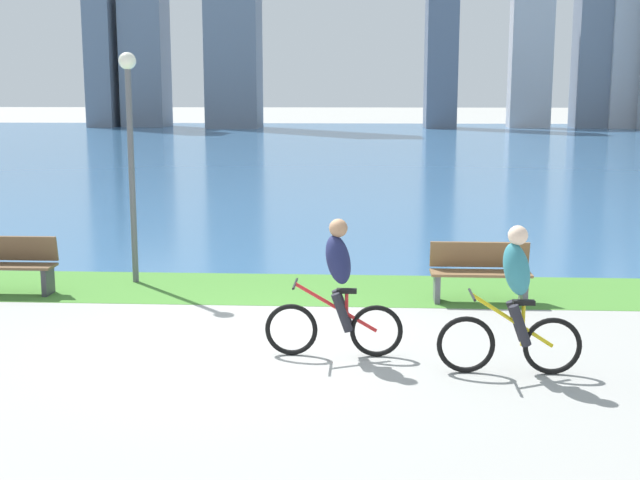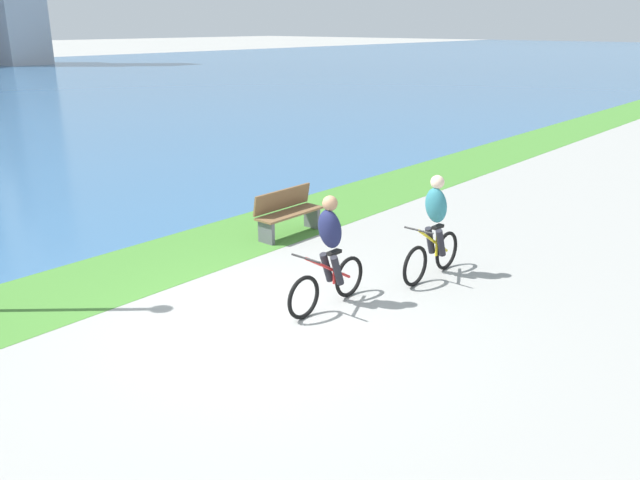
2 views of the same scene
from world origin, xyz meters
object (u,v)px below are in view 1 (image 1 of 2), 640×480
object	(u,v)px
bench_near_path	(8,265)
cyclist_lead	(337,289)
cyclist_trailing	(514,301)
bench_far_along_path	(480,272)
lamppost_tall	(130,133)

from	to	relation	value
bench_near_path	cyclist_lead	bearing A→B (deg)	-28.64
cyclist_trailing	bench_far_along_path	xyz separation A→B (m)	(0.07, 3.32, -0.39)
cyclist_trailing	bench_near_path	distance (m)	8.06
lamppost_tall	cyclist_lead	bearing A→B (deg)	-47.15
bench_near_path	lamppost_tall	size ratio (longest dim) A/B	0.40
bench_near_path	bench_far_along_path	xyz separation A→B (m)	(7.36, -0.10, 0.00)
bench_near_path	lamppost_tall	xyz separation A→B (m)	(1.78, 0.90, 2.03)
bench_far_along_path	lamppost_tall	world-z (taller)	lamppost_tall
cyclist_lead	bench_near_path	bearing A→B (deg)	151.36
cyclist_lead	bench_near_path	world-z (taller)	cyclist_lead
bench_far_along_path	lamppost_tall	distance (m)	6.02
bench_near_path	bench_far_along_path	world-z (taller)	same
cyclist_lead	lamppost_tall	size ratio (longest dim) A/B	0.44
cyclist_lead	bench_far_along_path	size ratio (longest dim) A/B	1.12
bench_near_path	bench_far_along_path	bearing A→B (deg)	-0.77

